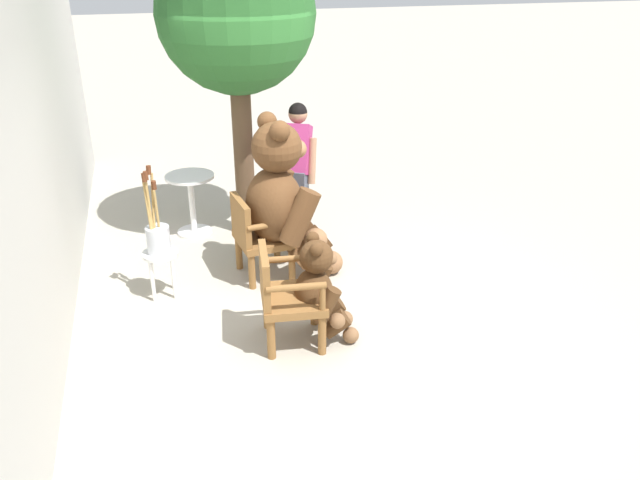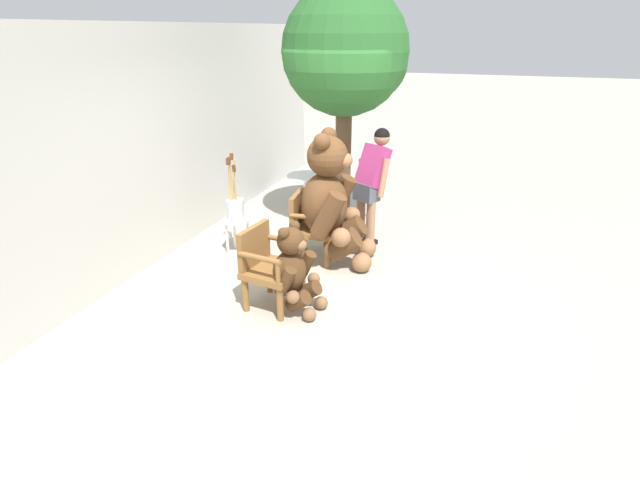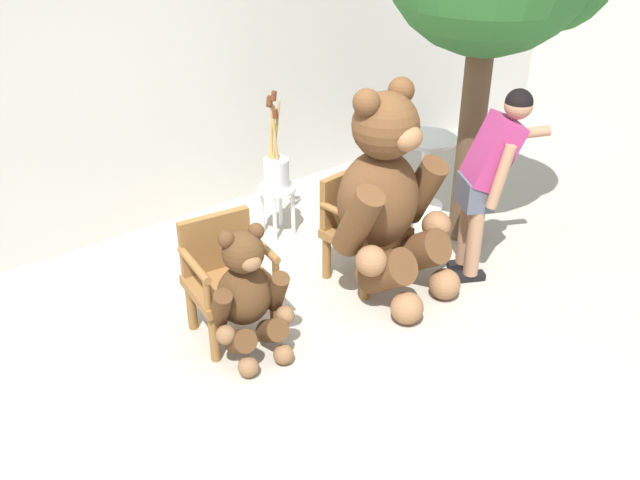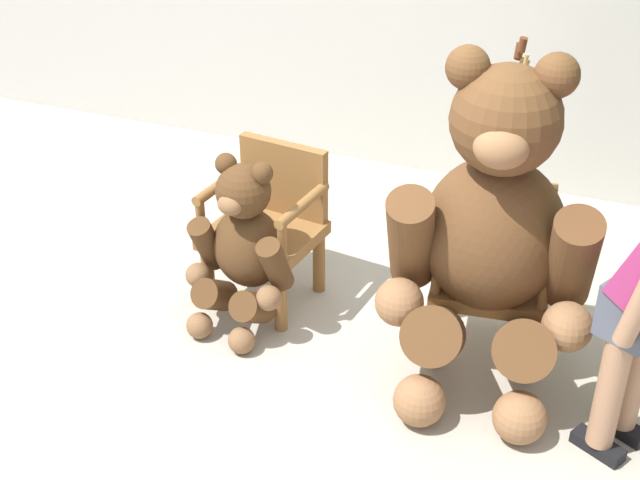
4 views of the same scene
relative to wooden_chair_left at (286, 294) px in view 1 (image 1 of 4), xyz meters
The scene contains 11 objects.
ground_plane 0.93m from the wooden_chair_left, 40.58° to the right, with size 60.00×60.00×0.00m, color #A8A091.
back_wall 2.18m from the wooden_chair_left, 71.85° to the left, with size 10.00×0.16×2.80m, color beige.
wooden_chair_left is the anchor object (origin of this frame).
wooden_chair_right 1.23m from the wooden_chair_left, ahead, with size 0.62×0.58×0.86m.
teddy_bear_large 1.32m from the wooden_chair_left, 12.18° to the right, with size 1.00×0.99×1.65m.
teddy_bear_small 0.29m from the wooden_chair_left, 92.86° to the right, with size 0.58×0.57×0.95m.
person_visitor 2.14m from the wooden_chair_left, 16.23° to the right, with size 0.84×0.48×1.55m.
white_stool 1.46m from the wooden_chair_left, 41.51° to the left, with size 0.34×0.34×0.46m.
brush_bucket 1.47m from the wooden_chair_left, 41.63° to the left, with size 0.22×0.22×0.86m.
round_side_table 2.54m from the wooden_chair_left, 12.34° to the left, with size 0.56×0.56×0.72m.
patio_tree 3.12m from the wooden_chair_left, ahead, with size 1.74×1.66×3.29m.
Camera 1 is at (-5.02, 1.49, 3.08)m, focal length 35.00 mm.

